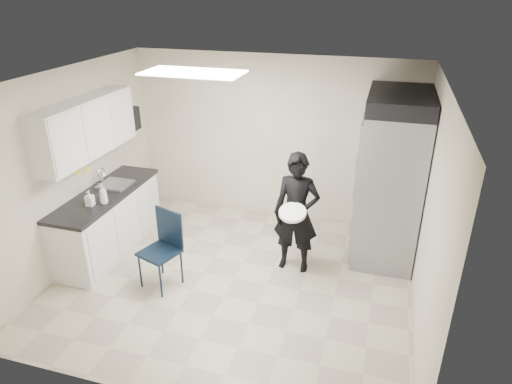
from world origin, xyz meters
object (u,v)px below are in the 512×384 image
(commercial_fridge, at_px, (390,184))
(folding_chair, at_px, (159,252))
(lower_counter, at_px, (109,223))
(man_tuxedo, at_px, (296,213))

(commercial_fridge, distance_m, folding_chair, 3.20)
(folding_chair, bearing_deg, commercial_fridge, 50.83)
(lower_counter, bearing_deg, man_tuxedo, 6.35)
(man_tuxedo, bearing_deg, folding_chair, -150.03)
(lower_counter, height_order, commercial_fridge, commercial_fridge)
(lower_counter, xyz_separation_m, folding_chair, (1.10, -0.58, 0.05))
(lower_counter, relative_size, folding_chair, 1.96)
(commercial_fridge, bearing_deg, lower_counter, -164.12)
(folding_chair, bearing_deg, lower_counter, 171.16)
(lower_counter, relative_size, commercial_fridge, 0.90)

